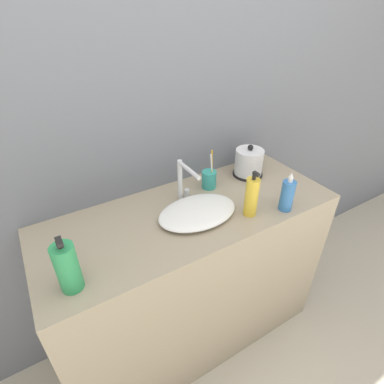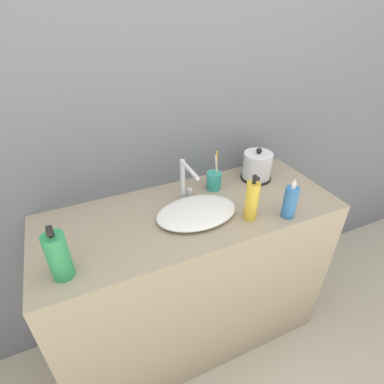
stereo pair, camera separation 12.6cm
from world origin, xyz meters
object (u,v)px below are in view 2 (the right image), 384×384
at_px(electric_kettle, 257,167).
at_px(shampoo_bottle, 58,256).
at_px(toothbrush_cup, 214,180).
at_px(faucet, 186,179).
at_px(mouthwash_bottle, 290,202).
at_px(lotion_bottle, 252,201).

bearing_deg(electric_kettle, shampoo_bottle, -163.95).
bearing_deg(toothbrush_cup, faucet, -166.72).
bearing_deg(faucet, mouthwash_bottle, -39.08).
xyz_separation_m(faucet, electric_kettle, (0.41, 0.04, -0.05)).
distance_m(toothbrush_cup, lotion_bottle, 0.28).
xyz_separation_m(electric_kettle, shampoo_bottle, (-0.96, -0.28, 0.02)).
xyz_separation_m(electric_kettle, mouthwash_bottle, (-0.06, -0.32, 0.01)).
bearing_deg(shampoo_bottle, faucet, 23.46).
bearing_deg(electric_kettle, lotion_bottle, -128.59).
xyz_separation_m(faucet, shampoo_bottle, (-0.55, -0.24, -0.03)).
relative_size(toothbrush_cup, shampoo_bottle, 0.97).
bearing_deg(toothbrush_cup, lotion_bottle, -83.64).
height_order(toothbrush_cup, mouthwash_bottle, toothbrush_cup).
height_order(shampoo_bottle, mouthwash_bottle, shampoo_bottle).
bearing_deg(electric_kettle, toothbrush_cup, 179.60).
relative_size(toothbrush_cup, mouthwash_bottle, 1.12).
height_order(electric_kettle, mouthwash_bottle, mouthwash_bottle).
relative_size(faucet, mouthwash_bottle, 1.08).
bearing_deg(electric_kettle, faucet, -174.81).
bearing_deg(shampoo_bottle, mouthwash_bottle, -2.95).
xyz_separation_m(lotion_bottle, shampoo_bottle, (-0.75, -0.01, 0.00)).
bearing_deg(shampoo_bottle, electric_kettle, 16.05).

